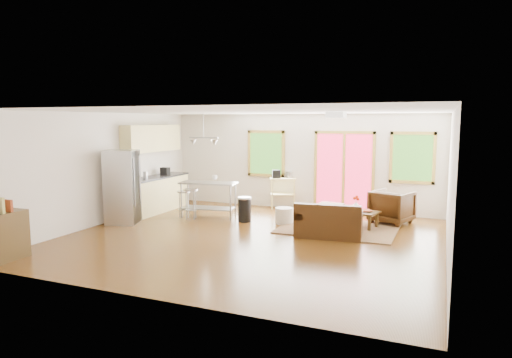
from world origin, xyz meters
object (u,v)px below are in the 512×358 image
at_px(rug, 338,228).
at_px(coffee_table, 356,213).
at_px(ottoman, 329,212).
at_px(island, 208,193).
at_px(refrigerator, 123,187).
at_px(armchair, 392,205).
at_px(loveseat, 329,223).
at_px(kitchen_cart, 282,182).

xyz_separation_m(rug, coffee_table, (0.34, 0.33, 0.32)).
height_order(ottoman, island, island).
bearing_deg(coffee_table, ottoman, 143.35).
xyz_separation_m(refrigerator, island, (1.56, 1.34, -0.25)).
bearing_deg(coffee_table, armchair, 45.76).
xyz_separation_m(coffee_table, armchair, (0.70, 0.72, 0.10)).
distance_m(loveseat, armchair, 2.11).
height_order(armchair, refrigerator, refrigerator).
relative_size(ottoman, island, 0.40).
bearing_deg(armchair, coffee_table, 66.46).
distance_m(ottoman, island, 3.04).
height_order(ottoman, refrigerator, refrigerator).
bearing_deg(refrigerator, loveseat, -12.83).
xyz_separation_m(coffee_table, ottoman, (-0.75, 0.56, -0.14)).
height_order(rug, island, island).
height_order(rug, ottoman, ottoman).
relative_size(rug, ottoman, 4.30).
relative_size(loveseat, kitchen_cart, 1.35).
distance_m(rug, kitchen_cart, 2.80).
relative_size(loveseat, island, 0.98).
bearing_deg(rug, ottoman, 114.92).
height_order(armchair, kitchen_cart, kitchen_cart).
relative_size(rug, coffee_table, 2.34).
distance_m(rug, ottoman, 1.00).
xyz_separation_m(island, kitchen_cart, (1.31, 1.84, 0.12)).
height_order(coffee_table, kitchen_cart, kitchen_cart).
height_order(island, kitchen_cart, kitchen_cart).
distance_m(rug, island, 3.34).
relative_size(refrigerator, kitchen_cart, 1.62).
relative_size(rug, kitchen_cart, 2.35).
xyz_separation_m(rug, island, (-3.29, 0.00, 0.60)).
relative_size(rug, island, 1.71).
bearing_deg(armchair, rug, 65.91).
xyz_separation_m(ottoman, kitchen_cart, (-1.57, 0.95, 0.54)).
relative_size(coffee_table, island, 0.73).
relative_size(rug, armchair, 2.91).
xyz_separation_m(loveseat, armchair, (1.09, 1.80, 0.15)).
distance_m(loveseat, refrigerator, 4.87).
xyz_separation_m(rug, loveseat, (-0.04, -0.75, 0.27)).
relative_size(ottoman, kitchen_cart, 0.55).
bearing_deg(loveseat, rug, 79.56).
relative_size(ottoman, refrigerator, 0.34).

